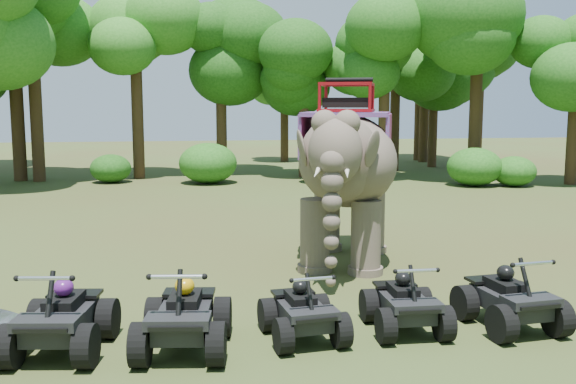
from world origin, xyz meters
The scene contains 22 objects.
ground centered at (0.00, 0.00, 0.00)m, with size 110.00×110.00×0.00m, color #47381E.
elephant centered at (1.62, 2.73, 2.15)m, with size 2.25×5.11×4.29m, color brown, non-canonical shape.
atv_0 centered at (-3.98, -2.05, 0.67)m, with size 1.32×1.81×1.34m, color black, non-canonical shape.
atv_1 centered at (-2.18, -2.29, 0.67)m, with size 1.33×1.82×1.35m, color black, non-canonical shape.
atv_2 centered at (-0.32, -2.11, 0.57)m, with size 1.13×1.55×1.15m, color black, non-canonical shape.
atv_3 centered at (1.40, -2.02, 0.59)m, with size 1.17×1.60×1.18m, color black, non-canonical shape.
atv_4 centered at (3.15, -2.19, 0.64)m, with size 1.25×1.72×1.27m, color black, non-canonical shape.
tree_0 centered at (0.00, 22.11, 4.15)m, with size 5.81×5.81×8.30m, color #195114, non-canonical shape.
tree_1 centered at (4.07, 20.48, 3.46)m, with size 4.84×4.84×6.91m, color #195114, non-canonical shape.
tree_2 centered at (7.73, 18.71, 3.91)m, with size 5.47×5.47×7.81m, color #195114, non-canonical shape.
tree_3 centered at (12.16, 18.00, 4.70)m, with size 6.58×6.58×9.40m, color #195114, non-canonical shape.
tree_4 centered at (15.75, 15.38, 3.69)m, with size 5.17×5.17×7.38m, color #195114, non-canonical shape.
tree_27 centered at (-9.10, 21.68, 4.66)m, with size 6.53×6.53×9.33m, color #195114, non-canonical shape.
tree_28 centered at (-4.22, 21.16, 4.48)m, with size 6.27×6.27×8.96m, color #195114, non-canonical shape.
tree_29 centered at (9.69, 22.75, 3.91)m, with size 5.47×5.47×7.81m, color #195114, non-canonical shape.
tree_31 centered at (15.50, 24.50, 4.52)m, with size 6.33×6.33×9.04m, color #195114, non-canonical shape.
tree_33 centered at (-9.87, 21.15, 5.43)m, with size 7.61×7.61×10.86m, color #195114, non-canonical shape.
tree_34 centered at (-8.92, 20.72, 4.68)m, with size 6.56×6.56×9.37m, color #195114, non-canonical shape.
tree_35 centered at (4.54, 29.45, 3.66)m, with size 5.13×5.13×7.33m, color #195114, non-canonical shape.
tree_36 centered at (13.35, 27.72, 4.90)m, with size 6.86×6.86×9.80m, color #195114, non-canonical shape.
tree_37 centered at (13.50, 29.03, 4.11)m, with size 5.75×5.75×8.22m, color #195114, non-canonical shape.
tree_38 centered at (12.63, 24.43, 3.74)m, with size 5.23×5.23×7.48m, color #195114, non-canonical shape.
Camera 1 is at (-2.18, -11.70, 3.69)m, focal length 40.00 mm.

